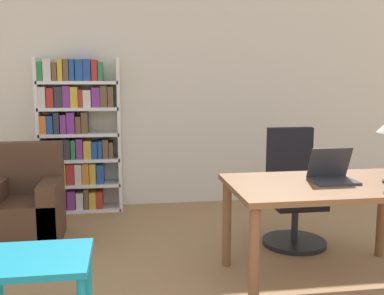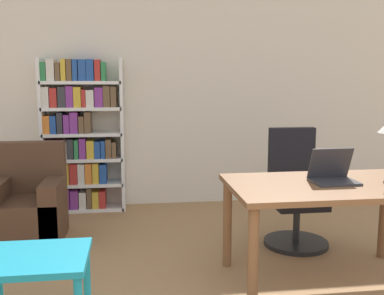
{
  "view_description": "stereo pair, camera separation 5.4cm",
  "coord_description": "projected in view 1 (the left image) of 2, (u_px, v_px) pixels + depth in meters",
  "views": [
    {
      "loc": [
        -0.75,
        -0.77,
        1.48
      ],
      "look_at": [
        -0.26,
        2.4,
        0.99
      ],
      "focal_mm": 42.0,
      "sensor_mm": 36.0,
      "label": 1
    },
    {
      "loc": [
        -0.69,
        -0.78,
        1.48
      ],
      "look_at": [
        -0.26,
        2.4,
        0.99
      ],
      "focal_mm": 42.0,
      "sensor_mm": 36.0,
      "label": 2
    }
  ],
  "objects": [
    {
      "name": "desk",
      "position": [
        329.0,
        196.0,
        3.25
      ],
      "size": [
        1.45,
        0.88,
        0.74
      ],
      "color": "brown",
      "rests_on": "ground_plane"
    },
    {
      "name": "bookshelf",
      "position": [
        76.0,
        137.0,
        5.01
      ],
      "size": [
        0.9,
        0.28,
        1.72
      ],
      "color": "white",
      "rests_on": "ground_plane"
    },
    {
      "name": "side_table_blue",
      "position": [
        36.0,
        273.0,
        2.43
      ],
      "size": [
        0.58,
        0.5,
        0.54
      ],
      "color": "teal",
      "rests_on": "ground_plane"
    },
    {
      "name": "wall_back",
      "position": [
        187.0,
        91.0,
        5.31
      ],
      "size": [
        8.0,
        0.06,
        2.7
      ],
      "color": "beige",
      "rests_on": "ground_plane"
    },
    {
      "name": "armchair",
      "position": [
        25.0,
        210.0,
        4.11
      ],
      "size": [
        0.65,
        0.66,
        0.9
      ],
      "color": "#472D1E",
      "rests_on": "ground_plane"
    },
    {
      "name": "laptop",
      "position": [
        332.0,
        174.0,
        3.26
      ],
      "size": [
        0.31,
        0.25,
        0.25
      ],
      "color": "#2D2D33",
      "rests_on": "desk"
    },
    {
      "name": "office_chair",
      "position": [
        293.0,
        196.0,
        4.07
      ],
      "size": [
        0.57,
        0.57,
        1.05
      ],
      "color": "black",
      "rests_on": "ground_plane"
    }
  ]
}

